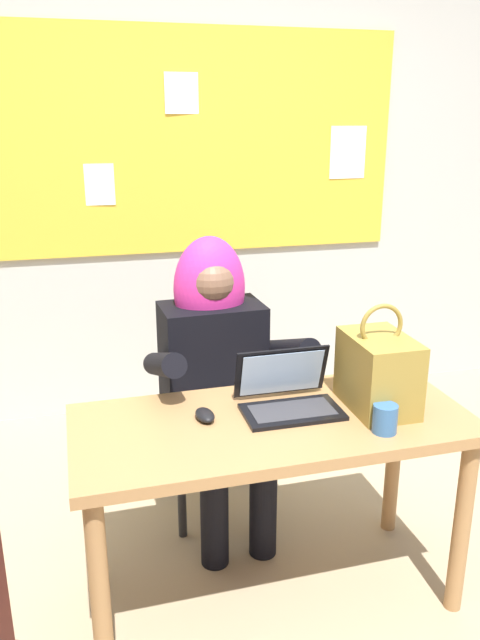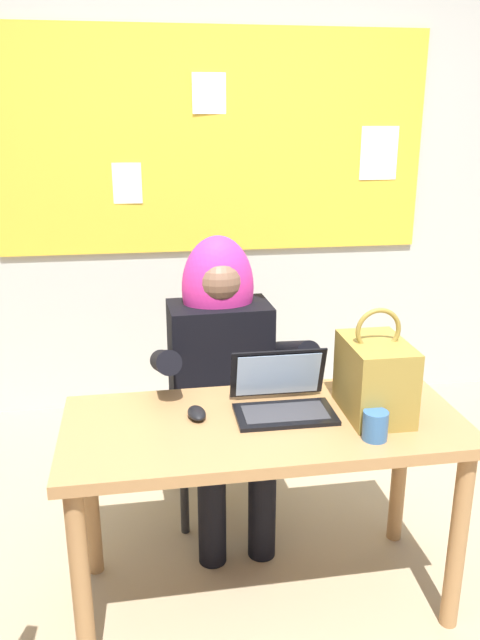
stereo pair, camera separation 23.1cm
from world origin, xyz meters
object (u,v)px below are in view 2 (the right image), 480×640
(laptop, at_px, (282,398))
(computer_mouse, at_px, (197,413))
(chair_at_desk, at_px, (219,400))
(person_costumed, at_px, (223,362))
(handbag, at_px, (375,377))
(desk_main, at_px, (264,447))
(coffee_mug, at_px, (375,425))

(laptop, height_order, computer_mouse, laptop)
(chair_at_desk, relative_size, person_costumed, 0.72)
(computer_mouse, bearing_deg, chair_at_desk, 69.77)
(chair_at_desk, bearing_deg, person_costumed, 2.30)
(person_costumed, bearing_deg, laptop, 14.99)
(person_costumed, height_order, laptop, person_costumed)
(computer_mouse, bearing_deg, handbag, -11.80)
(desk_main, height_order, person_costumed, person_costumed)
(handbag, xyz_separation_m, coffee_mug, (-0.06, -0.18, -0.09))
(computer_mouse, bearing_deg, laptop, -3.79)
(desk_main, relative_size, computer_mouse, 13.04)
(desk_main, height_order, laptop, laptop)
(person_costumed, relative_size, computer_mouse, 11.85)
(person_costumed, height_order, computer_mouse, person_costumed)
(chair_at_desk, bearing_deg, handbag, 36.57)
(chair_at_desk, relative_size, computer_mouse, 8.48)
(person_costumed, distance_m, computer_mouse, 0.51)
(person_costumed, xyz_separation_m, laptop, (0.15, -0.47, 0.04))
(desk_main, bearing_deg, chair_at_desk, 96.51)
(chair_at_desk, bearing_deg, computer_mouse, -11.28)
(laptop, distance_m, computer_mouse, 0.30)
(chair_at_desk, bearing_deg, laptop, 16.45)
(person_costumed, relative_size, coffee_mug, 12.97)
(chair_at_desk, relative_size, laptop, 2.61)
(desk_main, height_order, chair_at_desk, chair_at_desk)
(desk_main, distance_m, person_costumed, 0.55)
(laptop, xyz_separation_m, handbag, (0.30, -0.07, 0.09))
(laptop, bearing_deg, computer_mouse, -177.12)
(laptop, distance_m, coffee_mug, 0.35)
(laptop, height_order, handbag, handbag)
(person_costumed, distance_m, handbag, 0.72)
(desk_main, bearing_deg, laptop, 41.60)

